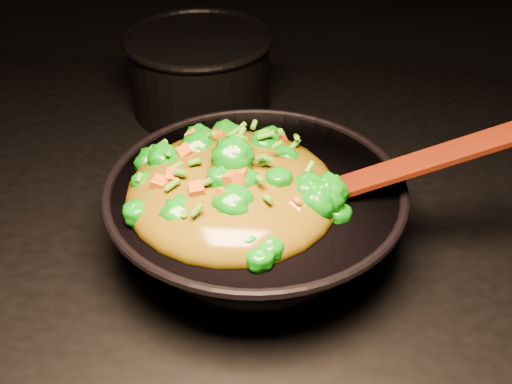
# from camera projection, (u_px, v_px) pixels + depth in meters

# --- Properties ---
(wok) EXTENTS (0.39, 0.39, 0.10)m
(wok) POSITION_uv_depth(u_px,v_px,m) (255.00, 219.00, 0.80)
(wok) COLOR black
(wok) RESTS_ON stovetop
(stir_fry) EXTENTS (0.33, 0.33, 0.09)m
(stir_fry) POSITION_uv_depth(u_px,v_px,m) (232.00, 166.00, 0.73)
(stir_fry) COLOR #0C7808
(stir_fry) RESTS_ON wok
(spatula) EXTENTS (0.23, 0.06, 0.10)m
(spatula) POSITION_uv_depth(u_px,v_px,m) (409.00, 166.00, 0.73)
(spatula) COLOR #331807
(spatula) RESTS_ON wok
(back_pot) EXTENTS (0.30, 0.30, 0.13)m
(back_pot) POSITION_uv_depth(u_px,v_px,m) (200.00, 72.00, 1.08)
(back_pot) COLOR black
(back_pot) RESTS_ON stovetop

